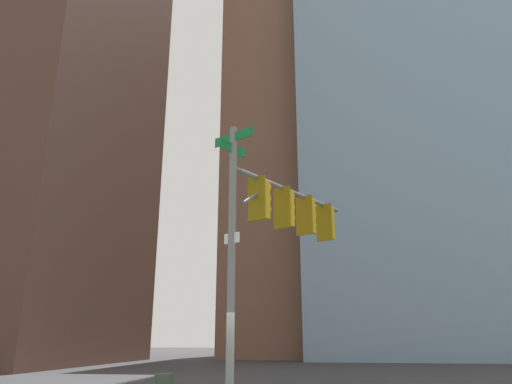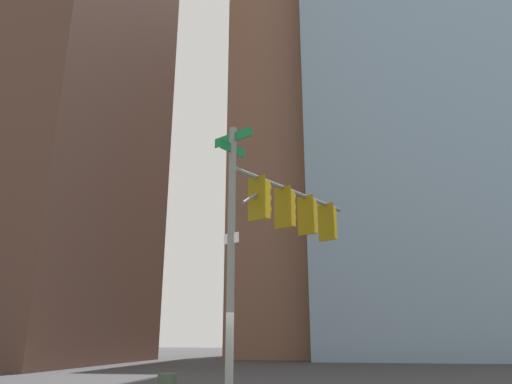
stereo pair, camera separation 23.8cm
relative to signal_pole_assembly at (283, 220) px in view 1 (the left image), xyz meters
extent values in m
cylinder|color=slate|center=(-1.81, 1.02, -1.51)|extent=(0.18, 0.18, 6.98)
cylinder|color=slate|center=(0.41, -0.23, 0.92)|extent=(4.51, 2.61, 0.12)
cylinder|color=slate|center=(-1.01, 0.57, 0.47)|extent=(0.95, 0.58, 0.75)
cube|color=#0F6B33|center=(-1.81, 1.02, 1.73)|extent=(0.63, 1.08, 0.24)
cube|color=#0F6B33|center=(-1.81, 1.02, 1.43)|extent=(0.80, 0.47, 0.24)
cube|color=white|center=(-1.81, 1.02, -0.83)|extent=(0.25, 0.41, 0.24)
cube|color=gold|center=(-0.84, 0.48, 0.36)|extent=(0.46, 0.46, 1.00)
cube|color=#7D640C|center=(-1.01, 0.57, 0.36)|extent=(0.30, 0.49, 1.16)
sphere|color=#470A07|center=(-0.66, 0.37, 0.66)|extent=(0.20, 0.20, 0.20)
cylinder|color=gold|center=(-0.61, 0.34, 0.75)|extent=(0.15, 0.22, 0.23)
sphere|color=#F29E0C|center=(-0.66, 0.37, 0.36)|extent=(0.20, 0.20, 0.20)
cylinder|color=gold|center=(-0.61, 0.34, 0.45)|extent=(0.15, 0.22, 0.23)
sphere|color=#0A3819|center=(-0.66, 0.37, 0.06)|extent=(0.20, 0.20, 0.20)
cylinder|color=gold|center=(-0.61, 0.34, 0.15)|extent=(0.15, 0.22, 0.23)
cube|color=gold|center=(0.12, -0.07, 0.36)|extent=(0.46, 0.46, 1.00)
cube|color=#7D640C|center=(-0.04, 0.02, 0.36)|extent=(0.30, 0.49, 1.16)
sphere|color=red|center=(0.30, -0.17, 0.66)|extent=(0.20, 0.20, 0.20)
cylinder|color=gold|center=(0.36, -0.20, 0.75)|extent=(0.15, 0.22, 0.23)
sphere|color=#4C330A|center=(0.30, -0.17, 0.36)|extent=(0.20, 0.20, 0.20)
cylinder|color=gold|center=(0.36, -0.20, 0.45)|extent=(0.15, 0.22, 0.23)
sphere|color=#0A3819|center=(0.30, -0.17, 0.06)|extent=(0.20, 0.20, 0.20)
cylinder|color=gold|center=(0.36, -0.20, 0.15)|extent=(0.15, 0.22, 0.23)
cube|color=gold|center=(1.09, -0.62, 0.36)|extent=(0.46, 0.46, 1.00)
cube|color=#7D640C|center=(0.93, -0.52, 0.36)|extent=(0.30, 0.49, 1.16)
sphere|color=#470A07|center=(1.27, -0.72, 0.66)|extent=(0.20, 0.20, 0.20)
cylinder|color=gold|center=(1.33, -0.75, 0.75)|extent=(0.15, 0.22, 0.23)
sphere|color=#4C330A|center=(1.27, -0.72, 0.36)|extent=(0.20, 0.20, 0.20)
cylinder|color=gold|center=(1.33, -0.75, 0.45)|extent=(0.15, 0.22, 0.23)
sphere|color=green|center=(1.27, -0.72, 0.06)|extent=(0.20, 0.20, 0.20)
cylinder|color=gold|center=(1.33, -0.75, 0.15)|extent=(0.15, 0.22, 0.23)
cube|color=gold|center=(2.06, -1.16, 0.36)|extent=(0.46, 0.46, 1.00)
cube|color=#7D640C|center=(1.89, -1.07, 0.36)|extent=(0.30, 0.49, 1.16)
sphere|color=red|center=(2.24, -1.26, 0.66)|extent=(0.20, 0.20, 0.20)
cylinder|color=gold|center=(2.30, -1.29, 0.75)|extent=(0.15, 0.22, 0.23)
sphere|color=#4C330A|center=(2.24, -1.26, 0.36)|extent=(0.20, 0.20, 0.20)
cylinder|color=gold|center=(2.30, -1.29, 0.45)|extent=(0.15, 0.22, 0.23)
sphere|color=#0A3819|center=(2.24, -1.26, 0.06)|extent=(0.20, 0.20, 0.20)
cylinder|color=gold|center=(2.30, -1.29, 0.15)|extent=(0.15, 0.22, 0.23)
cube|color=#4C3328|center=(24.01, 25.69, 24.45)|extent=(20.80, 17.46, 58.90)
cube|color=#845B47|center=(44.72, 2.47, 15.81)|extent=(21.33, 15.72, 41.63)
cube|color=#7A99B2|center=(44.36, -13.83, 28.21)|extent=(27.29, 30.81, 66.43)
camera|label=1|loc=(-12.27, -1.24, -3.06)|focal=32.85mm
camera|label=2|loc=(-12.23, -1.48, -3.06)|focal=32.85mm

